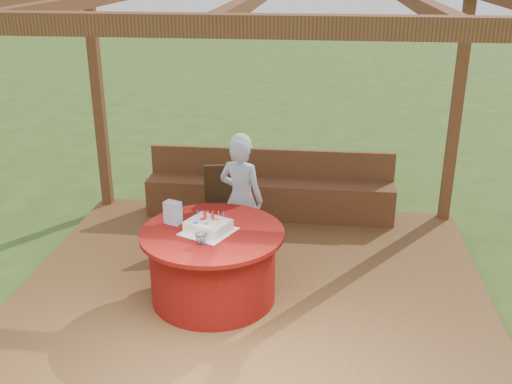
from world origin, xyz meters
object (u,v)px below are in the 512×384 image
at_px(birthday_cake, 208,226).
at_px(table, 213,264).
at_px(chair, 222,201).
at_px(gift_bag, 173,213).
at_px(drinking_glass, 202,239).
at_px(elderly_woman, 241,196).
at_px(bench, 270,195).

bearing_deg(birthday_cake, table, 29.51).
height_order(chair, gift_bag, gift_bag).
bearing_deg(chair, drinking_glass, -86.87).
xyz_separation_m(chair, birthday_cake, (0.10, -1.30, 0.29)).
bearing_deg(birthday_cake, elderly_woman, 78.78).
height_order(elderly_woman, birthday_cake, elderly_woman).
distance_m(birthday_cake, drinking_glass, 0.25).
height_order(gift_bag, drinking_glass, gift_bag).
distance_m(elderly_woman, birthday_cake, 0.90).
distance_m(table, elderly_woman, 0.94).
distance_m(bench, gift_bag, 2.06).
bearing_deg(table, bench, 80.23).
bearing_deg(table, drinking_glass, -98.59).
distance_m(elderly_woman, gift_bag, 0.92).
bearing_deg(table, birthday_cake, -150.49).
xyz_separation_m(gift_bag, drinking_glass, (0.35, -0.40, -0.06)).
xyz_separation_m(bench, birthday_cake, (-0.37, -2.00, 0.48)).
height_order(bench, chair, chair).
distance_m(bench, elderly_woman, 1.20).
distance_m(table, birthday_cake, 0.39).
bearing_deg(gift_bag, birthday_cake, 0.11).
relative_size(chair, gift_bag, 3.94).
bearing_deg(elderly_woman, table, -99.53).
xyz_separation_m(chair, drinking_glass, (0.08, -1.55, 0.28)).
xyz_separation_m(bench, table, (-0.34, -1.98, 0.08)).
distance_m(bench, chair, 0.86).
xyz_separation_m(table, gift_bag, (-0.39, 0.13, 0.44)).
xyz_separation_m(table, drinking_glass, (-0.04, -0.27, 0.39)).
bearing_deg(table, elderly_woman, 80.47).
height_order(bench, table, bench).
relative_size(gift_bag, drinking_glass, 1.99).
height_order(table, gift_bag, gift_bag).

